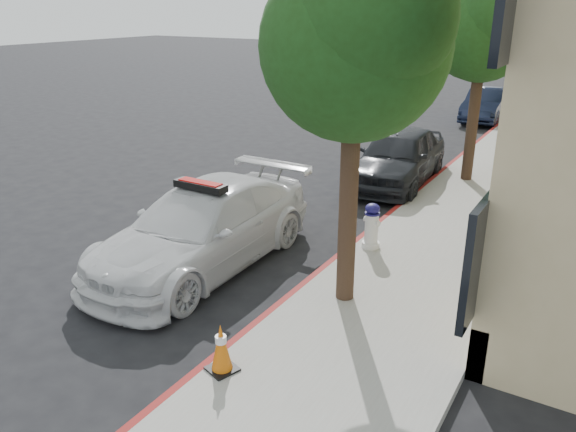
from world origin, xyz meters
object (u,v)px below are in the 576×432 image
(traffic_cone, at_px, (221,348))
(fire_hydrant, at_px, (372,226))
(police_car, at_px, (203,227))
(parked_car_mid, at_px, (398,156))
(parked_car_far, at_px, (486,105))

(traffic_cone, bearing_deg, fire_hydrant, 88.71)
(police_car, xyz_separation_m, fire_hydrant, (2.61, 2.14, -0.17))
(police_car, xyz_separation_m, traffic_cone, (2.50, -2.72, -0.28))
(police_car, distance_m, traffic_cone, 3.70)
(parked_car_mid, distance_m, fire_hydrant, 5.01)
(parked_car_far, bearing_deg, traffic_cone, -89.30)
(parked_car_far, bearing_deg, fire_hydrant, -87.90)
(parked_car_far, relative_size, fire_hydrant, 4.46)
(police_car, height_order, parked_car_mid, police_car)
(parked_car_mid, height_order, fire_hydrant, parked_car_mid)
(parked_car_far, height_order, fire_hydrant, parked_car_far)
(fire_hydrant, bearing_deg, parked_car_far, 116.81)
(parked_car_mid, bearing_deg, traffic_cone, -87.03)
(parked_car_mid, relative_size, parked_car_far, 1.11)
(police_car, relative_size, traffic_cone, 7.61)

